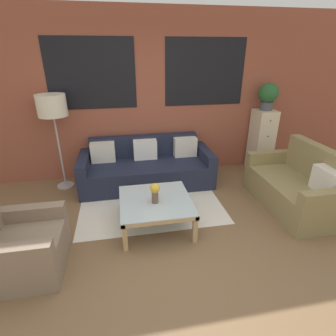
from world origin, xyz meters
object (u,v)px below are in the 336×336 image
(settee_vintage, at_px, (296,187))
(drawer_cabinet, at_px, (261,141))
(potted_plant, at_px, (268,95))
(couch_dark, at_px, (147,168))
(flower_vase, at_px, (155,191))
(floor_lamp, at_px, (52,108))
(coffee_table, at_px, (156,203))
(armchair_corner, at_px, (19,248))

(settee_vintage, xyz_separation_m, drawer_cabinet, (0.14, 1.37, 0.27))
(potted_plant, bearing_deg, drawer_cabinet, -90.00)
(couch_dark, distance_m, flower_vase, 1.35)
(settee_vintage, distance_m, floor_lamp, 3.85)
(floor_lamp, bearing_deg, coffee_table, -45.33)
(armchair_corner, distance_m, floor_lamp, 2.18)
(settee_vintage, distance_m, drawer_cabinet, 1.40)
(armchair_corner, relative_size, coffee_table, 0.92)
(potted_plant, relative_size, flower_vase, 1.78)
(couch_dark, distance_m, armchair_corner, 2.33)
(coffee_table, xyz_separation_m, flower_vase, (-0.01, -0.06, 0.21))
(couch_dark, relative_size, coffee_table, 2.43)
(floor_lamp, distance_m, potted_plant, 3.62)
(flower_vase, bearing_deg, floor_lamp, 133.13)
(couch_dark, height_order, drawer_cabinet, drawer_cabinet)
(floor_lamp, relative_size, drawer_cabinet, 1.34)
(coffee_table, bearing_deg, floor_lamp, 134.67)
(armchair_corner, height_order, flower_vase, armchair_corner)
(armchair_corner, bearing_deg, flower_vase, 16.32)
(drawer_cabinet, bearing_deg, floor_lamp, -178.92)
(settee_vintage, height_order, drawer_cabinet, drawer_cabinet)
(couch_dark, xyz_separation_m, coffee_table, (-0.02, -1.26, 0.05))
(settee_vintage, bearing_deg, coffee_table, -177.45)
(floor_lamp, bearing_deg, couch_dark, -5.57)
(couch_dark, distance_m, settee_vintage, 2.38)
(armchair_corner, relative_size, flower_vase, 3.15)
(settee_vintage, bearing_deg, couch_dark, 150.81)
(settee_vintage, distance_m, armchair_corner, 3.66)
(potted_plant, bearing_deg, armchair_corner, -152.40)
(drawer_cabinet, xyz_separation_m, flower_vase, (-2.26, -1.52, -0.03))
(couch_dark, bearing_deg, drawer_cabinet, 5.27)
(armchair_corner, height_order, coffee_table, armchair_corner)
(flower_vase, bearing_deg, settee_vintage, 4.24)
(potted_plant, bearing_deg, floor_lamp, -178.91)
(coffee_table, height_order, drawer_cabinet, drawer_cabinet)
(settee_vintage, bearing_deg, drawer_cabinet, 84.06)
(flower_vase, bearing_deg, coffee_table, 78.40)
(coffee_table, distance_m, drawer_cabinet, 2.69)
(armchair_corner, bearing_deg, couch_dark, 48.95)
(armchair_corner, relative_size, drawer_cabinet, 0.73)
(armchair_corner, bearing_deg, coffee_table, 18.38)
(couch_dark, bearing_deg, flower_vase, -91.56)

